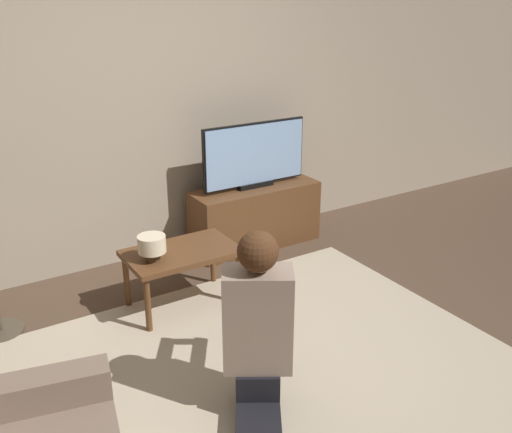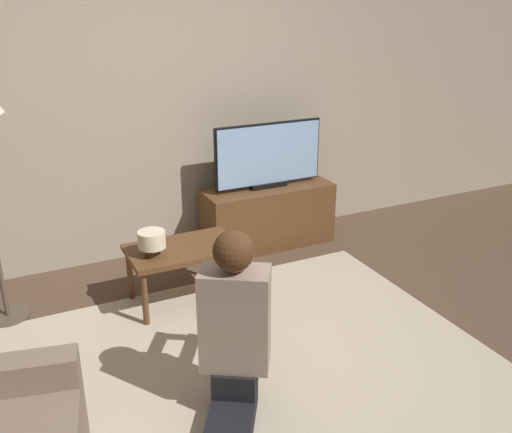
{
  "view_description": "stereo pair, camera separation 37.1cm",
  "coord_description": "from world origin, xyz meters",
  "px_view_note": "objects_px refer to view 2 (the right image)",
  "views": [
    {
      "loc": [
        -1.48,
        -2.2,
        2.02
      ],
      "look_at": [
        0.35,
        0.73,
        0.66
      ],
      "focal_mm": 40.0,
      "sensor_mm": 36.0,
      "label": 1
    },
    {
      "loc": [
        -1.15,
        -2.38,
        2.02
      ],
      "look_at": [
        0.35,
        0.73,
        0.66
      ],
      "focal_mm": 40.0,
      "sensor_mm": 36.0,
      "label": 2
    }
  ],
  "objects_px": {
    "tv": "(268,155)",
    "coffee_table": "(183,254)",
    "table_lamp": "(152,241)",
    "person_kneeling": "(235,326)"
  },
  "relations": [
    {
      "from": "tv",
      "to": "coffee_table",
      "type": "height_order",
      "value": "tv"
    },
    {
      "from": "coffee_table",
      "to": "tv",
      "type": "bearing_deg",
      "value": 32.81
    },
    {
      "from": "tv",
      "to": "person_kneeling",
      "type": "height_order",
      "value": "tv"
    },
    {
      "from": "person_kneeling",
      "to": "table_lamp",
      "type": "height_order",
      "value": "person_kneeling"
    },
    {
      "from": "tv",
      "to": "table_lamp",
      "type": "bearing_deg",
      "value": -150.7
    },
    {
      "from": "person_kneeling",
      "to": "coffee_table",
      "type": "bearing_deg",
      "value": -64.95
    },
    {
      "from": "coffee_table",
      "to": "person_kneeling",
      "type": "relative_size",
      "value": 0.75
    },
    {
      "from": "tv",
      "to": "coffee_table",
      "type": "relative_size",
      "value": 1.26
    },
    {
      "from": "tv",
      "to": "table_lamp",
      "type": "xyz_separation_m",
      "value": [
        -1.19,
        -0.67,
        -0.27
      ]
    },
    {
      "from": "tv",
      "to": "person_kneeling",
      "type": "relative_size",
      "value": 0.95
    }
  ]
}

